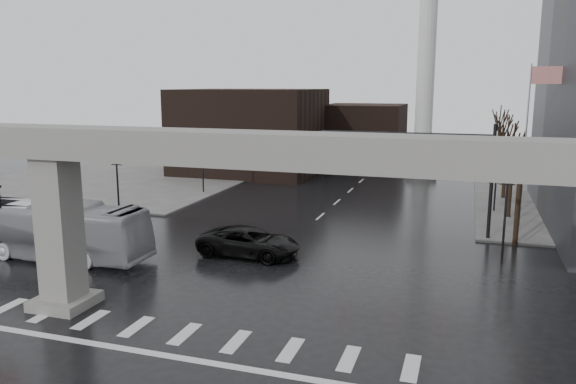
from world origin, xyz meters
name	(u,v)px	position (x,y,z in m)	size (l,w,h in m)	color
ground	(196,325)	(0.00, 0.00, 0.00)	(160.00, 160.00, 0.00)	black
sidewalk_nw	(138,174)	(-26.00, 36.00, 0.07)	(28.00, 36.00, 0.15)	slate
elevated_guideway	(218,174)	(1.26, 0.00, 6.88)	(48.00, 2.60, 8.70)	gray
building_far_left	(251,131)	(-14.00, 42.00, 5.00)	(16.00, 14.00, 10.00)	black
building_far_mid	(364,135)	(-2.00, 52.00, 4.00)	(10.00, 10.00, 8.00)	black
smokestack	(426,59)	(6.00, 46.00, 13.35)	(3.60, 3.60, 30.00)	silver
signal_mast_arm	(435,154)	(8.99, 18.80, 5.83)	(12.12, 0.43, 8.00)	black
flagpole_assembly	(531,128)	(15.29, 22.00, 7.53)	(2.06, 0.12, 12.00)	silver
lamp_right_0	(506,205)	(13.50, 14.00, 3.47)	(1.22, 0.32, 5.11)	black
lamp_right_1	(497,171)	(13.50, 28.00, 3.47)	(1.22, 0.32, 5.11)	black
lamp_right_2	(491,152)	(13.50, 42.00, 3.47)	(1.22, 0.32, 5.11)	black
lamp_left_0	(117,182)	(-13.50, 14.00, 3.47)	(1.22, 0.32, 5.11)	black
lamp_left_1	(202,158)	(-13.50, 28.00, 3.47)	(1.22, 0.32, 5.11)	black
lamp_left_2	(255,144)	(-13.50, 42.00, 3.47)	(1.22, 0.32, 5.11)	black
tree_right_0	(518,204)	(14.53, 18.02, 2.79)	(1.09, 1.58, 7.50)	black
tree_right_1	(511,183)	(14.53, 26.02, 2.85)	(1.09, 1.61, 7.67)	black
tree_right_2	(505,168)	(14.53, 34.02, 2.91)	(1.10, 1.63, 7.85)	black
tree_right_3	(501,157)	(14.53, 42.02, 2.98)	(1.11, 1.66, 8.02)	black
tree_right_4	(498,148)	(14.53, 50.02, 3.04)	(1.12, 1.69, 8.19)	black
pickup_truck	(249,242)	(-1.55, 10.29, 0.90)	(2.98, 6.46, 1.80)	black
city_bus	(51,230)	(-12.99, 6.17, 1.79)	(3.01, 12.85, 3.58)	#AFAFB4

